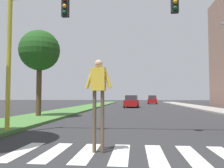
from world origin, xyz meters
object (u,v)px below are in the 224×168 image
object	(u,v)px
traffic_light_gantry	(63,26)
sedan_midblock	(132,102)
tree_mid	(40,51)
pedestrian_performer	(98,90)
sedan_distant	(152,100)

from	to	relation	value
traffic_light_gantry	sedan_midblock	bearing A→B (deg)	84.02
tree_mid	pedestrian_performer	size ratio (longest dim) A/B	2.43
sedan_midblock	sedan_distant	bearing A→B (deg)	75.37
pedestrian_performer	traffic_light_gantry	bearing A→B (deg)	125.20
tree_mid	sedan_distant	world-z (taller)	tree_mid
pedestrian_performer	sedan_midblock	xyz separation A→B (m)	(0.52, 25.51, -0.88)
sedan_midblock	sedan_distant	distance (m)	16.01
sedan_midblock	sedan_distant	xyz separation A→B (m)	(4.05, 15.49, 0.02)
traffic_light_gantry	sedan_midblock	world-z (taller)	traffic_light_gantry
tree_mid	sedan_midblock	xyz separation A→B (m)	(6.26, 16.27, -3.94)
sedan_midblock	sedan_distant	world-z (taller)	sedan_distant
pedestrian_performer	sedan_distant	size ratio (longest dim) A/B	0.60
traffic_light_gantry	sedan_midblock	xyz separation A→B (m)	(2.39, 22.85, -3.54)
traffic_light_gantry	sedan_midblock	size ratio (longest dim) A/B	1.73
traffic_light_gantry	pedestrian_performer	distance (m)	4.20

